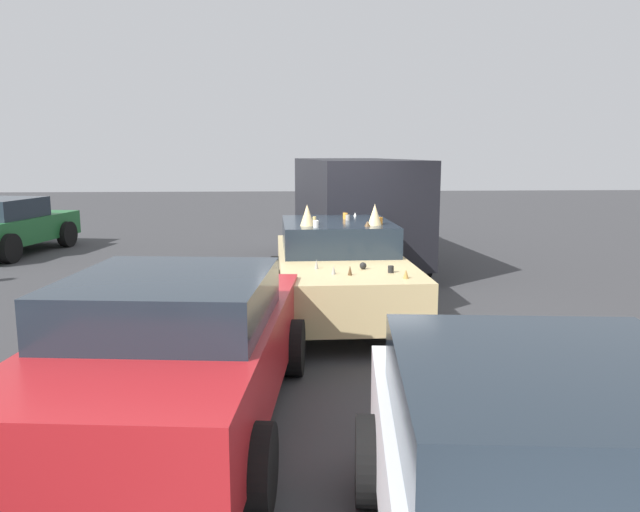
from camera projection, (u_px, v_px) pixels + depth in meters
ground_plane at (340, 314)px, 9.31m from camera, size 60.00×60.00×0.00m
art_car_decorated at (339, 267)px, 9.28m from camera, size 4.41×2.14×1.68m
parked_van_near_right at (342, 202)px, 16.64m from camera, size 4.85×2.38×1.93m
parked_van_behind_right at (355, 208)px, 12.95m from camera, size 5.06×2.62×2.29m
parked_sedan_far_right at (2, 225)px, 14.72m from camera, size 4.16×2.59×1.36m
parked_sedan_near_left at (568, 507)px, 3.04m from camera, size 4.07×2.39×1.33m
parked_sedan_far_left at (175, 349)px, 5.40m from camera, size 4.37×2.41×1.40m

